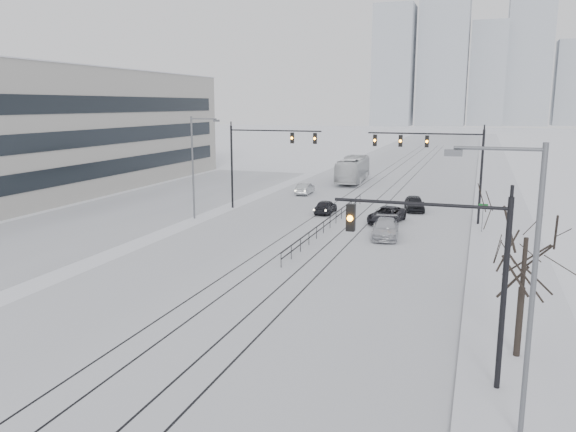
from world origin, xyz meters
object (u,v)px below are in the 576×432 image
object	(u,v)px
traffic_mast_near	(457,264)
box_truck	(353,170)
sedan_sb_inner	(326,207)
sedan_nb_far	(414,203)
sedan_sb_outer	(305,189)
bare_tree	(525,251)
sedan_nb_front	(387,215)
sedan_nb_right	(385,229)

from	to	relation	value
traffic_mast_near	box_truck	distance (m)	54.30
sedan_sb_inner	sedan_nb_far	bearing A→B (deg)	-152.76
sedan_sb_outer	bare_tree	bearing A→B (deg)	116.78
sedan_sb_inner	sedan_nb_front	world-z (taller)	sedan_nb_front
traffic_mast_near	bare_tree	size ratio (longest dim) A/B	1.15
sedan_nb_front	box_truck	size ratio (longest dim) A/B	0.42
box_truck	sedan_nb_far	bearing A→B (deg)	116.01
traffic_mast_near	sedan_nb_right	xyz separation A→B (m)	(-5.96, 22.21, -3.86)
bare_tree	box_truck	size ratio (longest dim) A/B	0.52
sedan_sb_inner	bare_tree	bearing A→B (deg)	118.82
traffic_mast_near	box_truck	world-z (taller)	traffic_mast_near
traffic_mast_near	sedan_nb_front	world-z (taller)	traffic_mast_near
sedan_sb_outer	box_truck	distance (m)	12.16
sedan_sb_outer	sedan_nb_far	world-z (taller)	sedan_nb_far
sedan_nb_front	sedan_nb_right	distance (m)	5.56
sedan_nb_front	box_truck	world-z (taller)	box_truck
bare_tree	sedan_sb_inner	distance (m)	31.26
bare_tree	box_truck	distance (m)	52.18
sedan_nb_far	bare_tree	bearing A→B (deg)	-88.22
sedan_sb_inner	sedan_sb_outer	world-z (taller)	sedan_sb_inner
bare_tree	sedan_nb_right	xyz separation A→B (m)	(-8.37, 19.21, -3.79)
bare_tree	sedan_nb_front	size ratio (longest dim) A/B	1.25
sedan_sb_inner	sedan_nb_far	world-z (taller)	sedan_nb_far
traffic_mast_near	box_truck	bearing A→B (deg)	106.17
traffic_mast_near	sedan_sb_inner	size ratio (longest dim) A/B	1.85
sedan_nb_front	sedan_nb_right	world-z (taller)	sedan_nb_right
sedan_nb_far	traffic_mast_near	bearing A→B (deg)	-93.30
bare_tree	sedan_sb_outer	bearing A→B (deg)	118.69
sedan_sb_outer	box_truck	world-z (taller)	box_truck
sedan_sb_inner	sedan_nb_right	xyz separation A→B (m)	(6.85, -7.82, 0.06)
sedan_nb_front	sedan_sb_outer	bearing A→B (deg)	141.13
sedan_sb_inner	sedan_sb_outer	bearing A→B (deg)	-63.70
traffic_mast_near	sedan_sb_inner	bearing A→B (deg)	113.09
traffic_mast_near	sedan_sb_outer	bearing A→B (deg)	114.07
sedan_sb_outer	box_truck	bearing A→B (deg)	-105.78
traffic_mast_near	sedan_nb_right	bearing A→B (deg)	105.02
sedan_sb_outer	sedan_nb_right	world-z (taller)	sedan_nb_right
sedan_nb_front	sedan_nb_far	xyz separation A→B (m)	(1.63, 6.37, 0.04)
traffic_mast_near	sedan_nb_far	world-z (taller)	traffic_mast_near
sedan_nb_right	sedan_nb_far	xyz separation A→B (m)	(0.83, 11.87, 0.02)
sedan_nb_right	sedan_sb_outer	bearing A→B (deg)	116.87
sedan_nb_right	box_truck	xyz separation A→B (m)	(-9.14, 29.86, 0.92)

